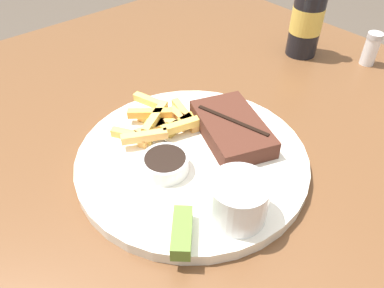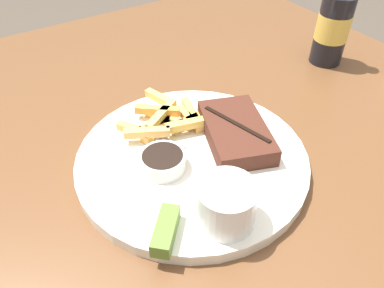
% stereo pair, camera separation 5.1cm
% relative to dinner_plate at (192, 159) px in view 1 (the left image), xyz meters
% --- Properties ---
extents(dining_table, '(1.15, 1.12, 0.76)m').
position_rel_dinner_plate_xyz_m(dining_table, '(0.00, 0.00, -0.09)').
color(dining_table, brown).
rests_on(dining_table, ground_plane).
extents(dinner_plate, '(0.33, 0.33, 0.02)m').
position_rel_dinner_plate_xyz_m(dinner_plate, '(0.00, 0.00, 0.00)').
color(dinner_plate, silver).
rests_on(dinner_plate, dining_table).
extents(steak_portion, '(0.16, 0.13, 0.03)m').
position_rel_dinner_plate_xyz_m(steak_portion, '(0.01, 0.07, 0.02)').
color(steak_portion, '#472319').
rests_on(steak_portion, dinner_plate).
extents(fries_pile, '(0.14, 0.15, 0.02)m').
position_rel_dinner_plate_xyz_m(fries_pile, '(-0.08, 0.01, 0.02)').
color(fries_pile, '#E9A451').
rests_on(fries_pile, dinner_plate).
extents(coleslaw_cup, '(0.07, 0.07, 0.05)m').
position_rel_dinner_plate_xyz_m(coleslaw_cup, '(0.12, -0.03, 0.04)').
color(coleslaw_cup, white).
rests_on(coleslaw_cup, dinner_plate).
extents(dipping_sauce_cup, '(0.06, 0.06, 0.02)m').
position_rel_dinner_plate_xyz_m(dipping_sauce_cup, '(0.00, -0.05, 0.02)').
color(dipping_sauce_cup, silver).
rests_on(dipping_sauce_cup, dinner_plate).
extents(pickle_spear, '(0.06, 0.06, 0.02)m').
position_rel_dinner_plate_xyz_m(pickle_spear, '(0.10, -0.10, 0.02)').
color(pickle_spear, '#567A2D').
rests_on(pickle_spear, dinner_plate).
extents(fork_utensil, '(0.13, 0.06, 0.00)m').
position_rel_dinner_plate_xyz_m(fork_utensil, '(-0.08, -0.03, 0.01)').
color(fork_utensil, '#B7B7BC').
rests_on(fork_utensil, dinner_plate).
extents(beer_bottle, '(0.06, 0.06, 0.22)m').
position_rel_dinner_plate_xyz_m(beer_bottle, '(-0.10, 0.39, 0.07)').
color(beer_bottle, black).
rests_on(beer_bottle, dining_table).
extents(salt_shaker, '(0.03, 0.03, 0.07)m').
position_rel_dinner_plate_xyz_m(salt_shaker, '(0.01, 0.46, 0.02)').
color(salt_shaker, white).
rests_on(salt_shaker, dining_table).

